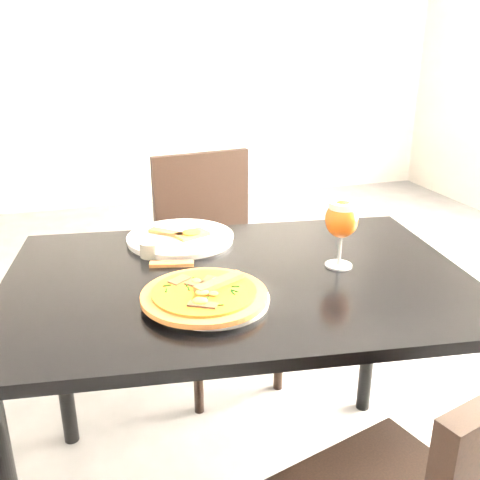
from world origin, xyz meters
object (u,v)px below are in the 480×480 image
object	(u,v)px
chair_far	(215,260)
pizza	(205,294)
beer_glass	(342,220)
dining_table	(238,306)

from	to	relation	value
chair_far	pizza	distance (m)	0.89
pizza	beer_glass	xyz separation A→B (m)	(0.40, 0.11, 0.11)
dining_table	pizza	distance (m)	0.21
chair_far	beer_glass	bearing A→B (deg)	-84.74
dining_table	beer_glass	distance (m)	0.36
dining_table	beer_glass	xyz separation A→B (m)	(0.28, -0.02, 0.22)
beer_glass	chair_far	bearing A→B (deg)	103.41
dining_table	beer_glass	size ratio (longest dim) A/B	7.02
dining_table	chair_far	bearing A→B (deg)	88.45
dining_table	pizza	xyz separation A→B (m)	(-0.12, -0.13, 0.11)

